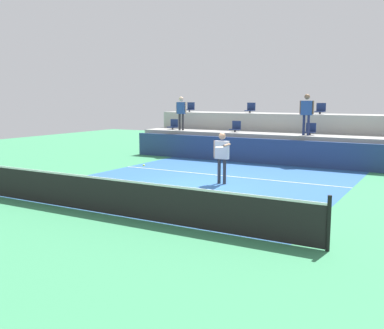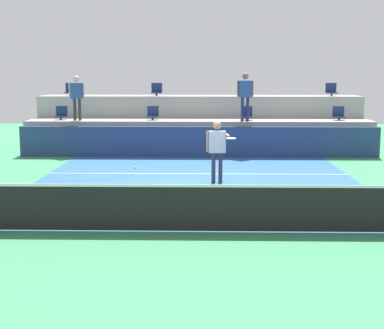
{
  "view_description": "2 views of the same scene",
  "coord_description": "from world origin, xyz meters",
  "px_view_note": "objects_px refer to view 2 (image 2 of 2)",
  "views": [
    {
      "loc": [
        6.98,
        -12.22,
        2.84
      ],
      "look_at": [
        0.56,
        -1.01,
        0.91
      ],
      "focal_mm": 41.62,
      "sensor_mm": 36.0,
      "label": 1
    },
    {
      "loc": [
        0.24,
        -14.56,
        2.97
      ],
      "look_at": [
        -0.06,
        -1.52,
        0.91
      ],
      "focal_mm": 53.58,
      "sensor_mm": 36.0,
      "label": 2
    }
  ],
  "objects_px": {
    "stadium_chair_lower_left": "(153,114)",
    "stadium_chair_lower_far_right": "(339,114)",
    "tennis_player": "(218,145)",
    "stadium_chair_upper_far_right": "(331,91)",
    "stadium_chair_upper_right": "(243,90)",
    "stadium_chair_lower_far_left": "(61,114)",
    "spectator_in_grey": "(77,94)",
    "spectator_leaning_on_rail": "(245,92)",
    "stadium_chair_lower_right": "(247,114)",
    "stadium_chair_upper_far_left": "(70,90)",
    "tennis_ball": "(135,168)",
    "stadium_chair_upper_left": "(157,90)"
  },
  "relations": [
    {
      "from": "stadium_chair_lower_left",
      "to": "stadium_chair_upper_right",
      "type": "xyz_separation_m",
      "value": [
        3.53,
        1.8,
        0.85
      ]
    },
    {
      "from": "spectator_in_grey",
      "to": "spectator_leaning_on_rail",
      "type": "distance_m",
      "value": 6.28
    },
    {
      "from": "stadium_chair_lower_far_left",
      "to": "stadium_chair_lower_far_right",
      "type": "distance_m",
      "value": 10.57
    },
    {
      "from": "stadium_chair_lower_left",
      "to": "stadium_chair_upper_right",
      "type": "height_order",
      "value": "stadium_chair_upper_right"
    },
    {
      "from": "stadium_chair_lower_left",
      "to": "spectator_leaning_on_rail",
      "type": "height_order",
      "value": "spectator_leaning_on_rail"
    },
    {
      "from": "stadium_chair_lower_far_right",
      "to": "stadium_chair_upper_far_right",
      "type": "xyz_separation_m",
      "value": [
        0.08,
        1.8,
        0.85
      ]
    },
    {
      "from": "stadium_chair_lower_far_left",
      "to": "tennis_ball",
      "type": "xyz_separation_m",
      "value": [
        3.78,
        -7.83,
        -0.79
      ]
    },
    {
      "from": "stadium_chair_lower_far_left",
      "to": "stadium_chair_upper_far_right",
      "type": "distance_m",
      "value": 10.83
    },
    {
      "from": "stadium_chair_lower_right",
      "to": "stadium_chair_upper_right",
      "type": "relative_size",
      "value": 1.0
    },
    {
      "from": "spectator_leaning_on_rail",
      "to": "stadium_chair_upper_right",
      "type": "bearing_deg",
      "value": 88.61
    },
    {
      "from": "tennis_player",
      "to": "tennis_ball",
      "type": "relative_size",
      "value": 25.25
    },
    {
      "from": "stadium_chair_lower_left",
      "to": "spectator_leaning_on_rail",
      "type": "distance_m",
      "value": 3.6
    },
    {
      "from": "stadium_chair_lower_right",
      "to": "spectator_in_grey",
      "type": "relative_size",
      "value": 0.31
    },
    {
      "from": "stadium_chair_upper_right",
      "to": "spectator_in_grey",
      "type": "height_order",
      "value": "spectator_in_grey"
    },
    {
      "from": "stadium_chair_lower_left",
      "to": "stadium_chair_upper_far_right",
      "type": "xyz_separation_m",
      "value": [
        7.13,
        1.8,
        0.85
      ]
    },
    {
      "from": "spectator_in_grey",
      "to": "tennis_player",
      "type": "bearing_deg",
      "value": -48.95
    },
    {
      "from": "stadium_chair_lower_right",
      "to": "stadium_chair_upper_far_left",
      "type": "distance_m",
      "value": 7.4
    },
    {
      "from": "stadium_chair_upper_far_left",
      "to": "stadium_chair_lower_far_left",
      "type": "bearing_deg",
      "value": -88.76
    },
    {
      "from": "stadium_chair_lower_far_left",
      "to": "tennis_player",
      "type": "xyz_separation_m",
      "value": [
        5.86,
        -6.29,
        -0.41
      ]
    },
    {
      "from": "stadium_chair_lower_left",
      "to": "stadium_chair_lower_far_right",
      "type": "relative_size",
      "value": 1.0
    },
    {
      "from": "stadium_chair_lower_right",
      "to": "tennis_ball",
      "type": "distance_m",
      "value": 8.53
    },
    {
      "from": "stadium_chair_lower_left",
      "to": "stadium_chair_lower_far_left",
      "type": "bearing_deg",
      "value": 180.0
    },
    {
      "from": "stadium_chair_lower_right",
      "to": "stadium_chair_lower_far_right",
      "type": "distance_m",
      "value": 3.48
    },
    {
      "from": "stadium_chair_lower_far_right",
      "to": "stadium_chair_upper_left",
      "type": "distance_m",
      "value": 7.33
    },
    {
      "from": "stadium_chair_lower_left",
      "to": "stadium_chair_lower_right",
      "type": "xyz_separation_m",
      "value": [
        3.57,
        0.0,
        0.0
      ]
    },
    {
      "from": "stadium_chair_lower_far_left",
      "to": "stadium_chair_upper_left",
      "type": "relative_size",
      "value": 1.0
    },
    {
      "from": "stadium_chair_lower_right",
      "to": "tennis_player",
      "type": "relative_size",
      "value": 0.3
    },
    {
      "from": "stadium_chair_lower_left",
      "to": "tennis_player",
      "type": "bearing_deg",
      "value": -69.6
    },
    {
      "from": "stadium_chair_upper_far_right",
      "to": "stadium_chair_upper_right",
      "type": "bearing_deg",
      "value": 180.0
    },
    {
      "from": "spectator_leaning_on_rail",
      "to": "stadium_chair_lower_left",
      "type": "bearing_deg",
      "value": 173.7
    },
    {
      "from": "stadium_chair_upper_far_left",
      "to": "stadium_chair_upper_left",
      "type": "xyz_separation_m",
      "value": [
        3.55,
        0.0,
        0.0
      ]
    },
    {
      "from": "spectator_leaning_on_rail",
      "to": "stadium_chair_upper_far_right",
      "type": "bearing_deg",
      "value": 30.89
    },
    {
      "from": "stadium_chair_upper_right",
      "to": "spectator_in_grey",
      "type": "xyz_separation_m",
      "value": [
        -6.34,
        -2.18,
        -0.06
      ]
    },
    {
      "from": "stadium_chair_lower_far_left",
      "to": "spectator_in_grey",
      "type": "xyz_separation_m",
      "value": [
        0.71,
        -0.38,
        0.79
      ]
    },
    {
      "from": "stadium_chair_lower_far_left",
      "to": "stadium_chair_upper_far_right",
      "type": "xyz_separation_m",
      "value": [
        10.64,
        1.8,
        0.85
      ]
    },
    {
      "from": "stadium_chair_upper_right",
      "to": "spectator_in_grey",
      "type": "distance_m",
      "value": 6.7
    },
    {
      "from": "spectator_leaning_on_rail",
      "to": "tennis_player",
      "type": "bearing_deg",
      "value": -100.9
    },
    {
      "from": "stadium_chair_lower_far_right",
      "to": "tennis_player",
      "type": "height_order",
      "value": "stadium_chair_lower_far_right"
    },
    {
      "from": "stadium_chair_lower_far_right",
      "to": "stadium_chair_lower_far_left",
      "type": "bearing_deg",
      "value": 180.0
    },
    {
      "from": "stadium_chair_lower_right",
      "to": "stadium_chair_upper_right",
      "type": "xyz_separation_m",
      "value": [
        -0.04,
        1.8,
        0.85
      ]
    },
    {
      "from": "stadium_chair_upper_far_left",
      "to": "stadium_chair_upper_left",
      "type": "distance_m",
      "value": 3.55
    },
    {
      "from": "stadium_chair_lower_far_left",
      "to": "spectator_leaning_on_rail",
      "type": "height_order",
      "value": "spectator_leaning_on_rail"
    },
    {
      "from": "stadium_chair_upper_far_left",
      "to": "stadium_chair_lower_far_right",
      "type": "bearing_deg",
      "value": -9.63
    },
    {
      "from": "spectator_leaning_on_rail",
      "to": "stadium_chair_lower_far_right",
      "type": "bearing_deg",
      "value": 6.13
    },
    {
      "from": "stadium_chair_lower_right",
      "to": "stadium_chair_upper_far_right",
      "type": "height_order",
      "value": "stadium_chair_upper_far_right"
    },
    {
      "from": "stadium_chair_upper_left",
      "to": "tennis_player",
      "type": "height_order",
      "value": "stadium_chair_upper_left"
    },
    {
      "from": "stadium_chair_lower_far_left",
      "to": "stadium_chair_lower_far_right",
      "type": "xyz_separation_m",
      "value": [
        10.57,
        0.0,
        0.0
      ]
    },
    {
      "from": "stadium_chair_upper_far_left",
      "to": "tennis_ball",
      "type": "distance_m",
      "value": 10.48
    },
    {
      "from": "stadium_chair_lower_left",
      "to": "tennis_player",
      "type": "relative_size",
      "value": 0.3
    },
    {
      "from": "stadium_chair_lower_left",
      "to": "spectator_in_grey",
      "type": "distance_m",
      "value": 2.94
    }
  ]
}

